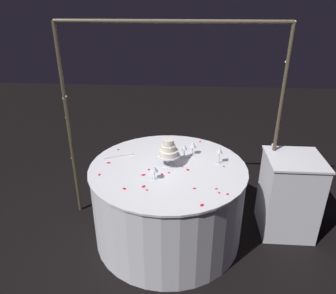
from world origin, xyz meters
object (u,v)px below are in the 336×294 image
Objects in this scene: main_table at (168,202)px; side_table at (289,195)px; wine_glass_3 at (184,148)px; wine_glass_0 at (219,151)px; wine_glass_1 at (193,145)px; cake_knife at (121,156)px; decorative_arch at (171,97)px; wine_glass_2 at (154,169)px; tiered_cake at (168,151)px.

side_table is (1.22, 0.18, 0.02)m from main_table.
wine_glass_3 is (-1.07, 0.01, 0.49)m from side_table.
wine_glass_0 is (0.48, 0.10, 0.53)m from main_table.
wine_glass_1 is at bearing 49.94° from main_table.
wine_glass_3 is 0.64m from cake_knife.
wine_glass_0 is (-0.74, -0.08, 0.51)m from side_table.
decorative_arch is 15.21× the size of wine_glass_1.
wine_glass_0 is 0.30m from wine_glass_1.
wine_glass_2 is 0.48× the size of cake_knife.
main_table is at bearing 66.81° from wine_glass_2.
tiered_cake reaches higher than wine_glass_1.
wine_glass_2 is (-0.10, -0.58, -0.47)m from decorative_arch.
wine_glass_1 is 0.61m from wine_glass_2.
wine_glass_2 reaches higher than main_table.
decorative_arch is at bearing 153.22° from wine_glass_0.
side_table is 1.33m from tiered_cake.
cake_knife is at bearing 159.62° from main_table.
decorative_arch is 7.73× the size of cake_knife.
wine_glass_3 is 0.56× the size of cake_knife.
wine_glass_1 is (-0.99, 0.09, 0.48)m from side_table.
tiered_cake is (-0.00, 0.04, 0.55)m from main_table.
wine_glass_0 is at bearing -26.78° from decorative_arch.
tiered_cake is at bearing -173.25° from side_table.
main_table is 0.57m from wine_glass_3.
cake_knife is (-0.63, -0.01, -0.11)m from wine_glass_3.
wine_glass_1 is at bearing 56.98° from wine_glass_2.
wine_glass_0 is at bearing 30.16° from wine_glass_2.
decorative_arch is 0.52m from tiered_cake.
wine_glass_3 is (0.15, -0.15, -0.46)m from decorative_arch.
tiered_cake is at bearing 70.05° from wine_glass_2.
decorative_arch is at bearing 18.53° from cake_knife.
tiered_cake is 0.94× the size of cake_knife.
decorative_arch is 2.53× the size of side_table.
wine_glass_2 is 0.49m from wine_glass_3.
wine_glass_3 is at bearing -134.41° from wine_glass_1.
wine_glass_3 is (-0.08, -0.08, 0.01)m from wine_glass_1.
wine_glass_0 reaches higher than main_table.
wine_glass_1 is at bearing -16.65° from decorative_arch.
wine_glass_2 is (-0.58, -0.34, -0.03)m from wine_glass_0.
wine_glass_2 is 0.86× the size of wine_glass_3.
wine_glass_0 is 1.31× the size of wine_glass_2.
main_table is 5.69× the size of tiered_cake.
wine_glass_2 is at bearing -113.19° from main_table.
main_table is 0.55m from tiered_cake.
decorative_arch is 13.79× the size of wine_glass_3.
decorative_arch is 0.76m from cake_knife.
wine_glass_2 is (-0.33, -0.51, -0.00)m from wine_glass_1.
decorative_arch reaches higher than side_table.
wine_glass_1 is 1.05× the size of wine_glass_2.
tiered_cake is (-1.22, -0.14, 0.53)m from side_table.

